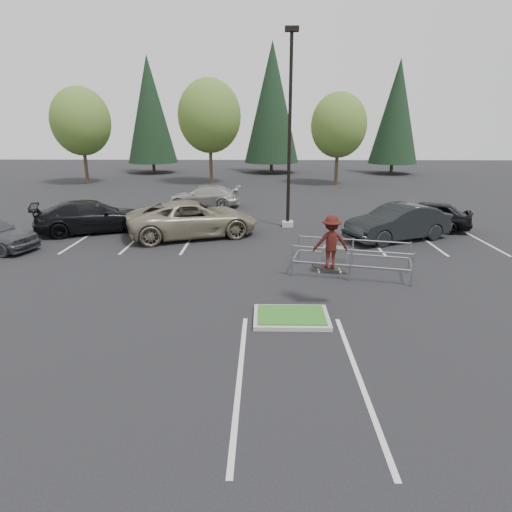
{
  "coord_description": "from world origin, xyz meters",
  "views": [
    {
      "loc": [
        -0.81,
        -11.48,
        5.46
      ],
      "look_at": [
        -1.07,
        1.5,
        1.48
      ],
      "focal_mm": 30.0,
      "sensor_mm": 36.0,
      "label": 1
    }
  ],
  "objects_px": {
    "conif_c": "(396,112)",
    "conif_b": "(272,103)",
    "light_pole": "(289,143)",
    "decid_b": "(209,118)",
    "car_l_tan": "(191,219)",
    "conif_a": "(150,110)",
    "decid_a": "(81,124)",
    "cart_corral": "(339,254)",
    "car_far_silver": "(204,196)",
    "car_l_black": "(90,216)",
    "skateboarder": "(331,242)",
    "decid_c": "(338,127)",
    "car_r_black": "(427,215)",
    "car_r_charc": "(398,223)"
  },
  "relations": [
    {
      "from": "decid_a",
      "to": "conif_c",
      "type": "xyz_separation_m",
      "value": [
        32.01,
        9.47,
        1.26
      ]
    },
    {
      "from": "conif_a",
      "to": "decid_a",
      "type": "bearing_deg",
      "value": -111.91
    },
    {
      "from": "decid_b",
      "to": "conif_b",
      "type": "xyz_separation_m",
      "value": [
        6.01,
        9.97,
        1.81
      ]
    },
    {
      "from": "decid_b",
      "to": "car_r_black",
      "type": "bearing_deg",
      "value": -53.64
    },
    {
      "from": "conif_c",
      "to": "car_l_black",
      "type": "distance_m",
      "value": 38.11
    },
    {
      "from": "car_l_black",
      "to": "car_r_black",
      "type": "bearing_deg",
      "value": -110.83
    },
    {
      "from": "decid_b",
      "to": "conif_b",
      "type": "relative_size",
      "value": 0.66
    },
    {
      "from": "cart_corral",
      "to": "conif_b",
      "type": "bearing_deg",
      "value": 106.75
    },
    {
      "from": "decid_c",
      "to": "car_r_black",
      "type": "height_order",
      "value": "decid_c"
    },
    {
      "from": "car_l_tan",
      "to": "car_l_black",
      "type": "relative_size",
      "value": 1.12
    },
    {
      "from": "decid_b",
      "to": "skateboarder",
      "type": "bearing_deg",
      "value": -76.28
    },
    {
      "from": "skateboarder",
      "to": "car_l_black",
      "type": "bearing_deg",
      "value": -44.48
    },
    {
      "from": "cart_corral",
      "to": "car_l_tan",
      "type": "bearing_deg",
      "value": 153.29
    },
    {
      "from": "car_l_tan",
      "to": "car_l_black",
      "type": "xyz_separation_m",
      "value": [
        -5.5,
        0.86,
        -0.06
      ]
    },
    {
      "from": "decid_c",
      "to": "car_l_black",
      "type": "xyz_separation_m",
      "value": [
        -15.99,
        -19.33,
        -4.41
      ]
    },
    {
      "from": "conif_b",
      "to": "car_r_charc",
      "type": "distance_m",
      "value": 32.6
    },
    {
      "from": "car_l_tan",
      "to": "car_r_black",
      "type": "bearing_deg",
      "value": -101.5
    },
    {
      "from": "light_pole",
      "to": "decid_b",
      "type": "distance_m",
      "value": 19.7
    },
    {
      "from": "light_pole",
      "to": "decid_c",
      "type": "distance_m",
      "value": 18.67
    },
    {
      "from": "decid_b",
      "to": "conif_c",
      "type": "height_order",
      "value": "conif_c"
    },
    {
      "from": "decid_b",
      "to": "car_l_tan",
      "type": "relative_size",
      "value": 1.48
    },
    {
      "from": "decid_b",
      "to": "car_l_black",
      "type": "bearing_deg",
      "value": -101.27
    },
    {
      "from": "car_r_black",
      "to": "car_r_charc",
      "type": "bearing_deg",
      "value": -23.49
    },
    {
      "from": "car_l_black",
      "to": "car_far_silver",
      "type": "distance_m",
      "value": 9.01
    },
    {
      "from": "cart_corral",
      "to": "car_r_charc",
      "type": "bearing_deg",
      "value": 67.22
    },
    {
      "from": "light_pole",
      "to": "conif_a",
      "type": "height_order",
      "value": "conif_a"
    },
    {
      "from": "car_l_black",
      "to": "car_r_charc",
      "type": "height_order",
      "value": "car_r_charc"
    },
    {
      "from": "light_pole",
      "to": "car_l_tan",
      "type": "xyz_separation_m",
      "value": [
        -5.0,
        -2.36,
        -3.65
      ]
    },
    {
      "from": "decid_b",
      "to": "decid_c",
      "type": "bearing_deg",
      "value": -3.34
    },
    {
      "from": "decid_a",
      "to": "cart_corral",
      "type": "xyz_separation_m",
      "value": [
        20.03,
        -25.92,
        -4.81
      ]
    },
    {
      "from": "conif_c",
      "to": "conif_b",
      "type": "bearing_deg",
      "value": 175.91
    },
    {
      "from": "car_far_silver",
      "to": "car_l_black",
      "type": "bearing_deg",
      "value": -31.16
    },
    {
      "from": "light_pole",
      "to": "decid_c",
      "type": "relative_size",
      "value": 1.21
    },
    {
      "from": "conif_c",
      "to": "car_far_silver",
      "type": "height_order",
      "value": "conif_c"
    },
    {
      "from": "car_far_silver",
      "to": "light_pole",
      "type": "bearing_deg",
      "value": 45.07
    },
    {
      "from": "decid_c",
      "to": "car_l_tan",
      "type": "xyz_separation_m",
      "value": [
        -10.49,
        -20.19,
        -4.35
      ]
    },
    {
      "from": "car_l_tan",
      "to": "car_r_charc",
      "type": "distance_m",
      "value": 10.26
    },
    {
      "from": "conif_a",
      "to": "conif_b",
      "type": "bearing_deg",
      "value": 2.05
    },
    {
      "from": "skateboarder",
      "to": "car_l_black",
      "type": "height_order",
      "value": "skateboarder"
    },
    {
      "from": "cart_corral",
      "to": "car_l_black",
      "type": "xyz_separation_m",
      "value": [
        -12.02,
        6.39,
        0.07
      ]
    },
    {
      "from": "conif_b",
      "to": "skateboarder",
      "type": "relative_size",
      "value": 7.99
    },
    {
      "from": "light_pole",
      "to": "decid_b",
      "type": "xyz_separation_m",
      "value": [
        -6.51,
        18.53,
        1.48
      ]
    },
    {
      "from": "decid_c",
      "to": "car_r_charc",
      "type": "distance_m",
      "value": 21.11
    },
    {
      "from": "car_r_charc",
      "to": "cart_corral",
      "type": "bearing_deg",
      "value": -61.07
    },
    {
      "from": "car_l_black",
      "to": "conif_c",
      "type": "bearing_deg",
      "value": -63.61
    },
    {
      "from": "car_l_tan",
      "to": "cart_corral",
      "type": "bearing_deg",
      "value": -150.23
    },
    {
      "from": "decid_a",
      "to": "conif_b",
      "type": "xyz_separation_m",
      "value": [
        18.01,
        10.47,
        2.27
      ]
    },
    {
      "from": "conif_a",
      "to": "skateboarder",
      "type": "height_order",
      "value": "conif_a"
    },
    {
      "from": "decid_b",
      "to": "conif_a",
      "type": "height_order",
      "value": "conif_a"
    },
    {
      "from": "conif_b",
      "to": "car_r_black",
      "type": "distance_m",
      "value": 30.9
    }
  ]
}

